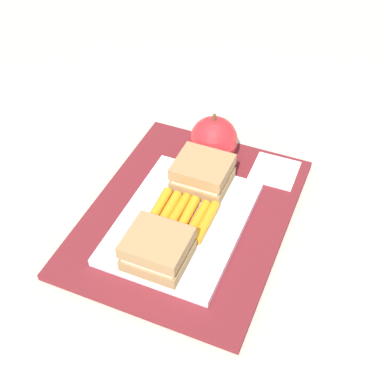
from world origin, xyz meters
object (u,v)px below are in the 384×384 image
at_px(sandwich_half_left, 157,249).
at_px(sandwich_half_right, 203,173).
at_px(apple, 214,140).
at_px(paper_napkin, 274,171).
at_px(carrot_sticks_bundle, 181,216).
at_px(food_tray, 182,222).

xyz_separation_m(sandwich_half_left, sandwich_half_right, (0.16, 0.00, 0.00)).
distance_m(sandwich_half_left, apple, 0.23).
bearing_deg(sandwich_half_right, sandwich_half_left, 180.00).
bearing_deg(paper_napkin, apple, 93.93).
bearing_deg(carrot_sticks_bundle, paper_napkin, -29.47).
relative_size(food_tray, sandwich_half_right, 2.88).
relative_size(food_tray, paper_napkin, 3.29).
bearing_deg(sandwich_half_right, paper_napkin, -47.77).
xyz_separation_m(food_tray, paper_napkin, (0.16, -0.09, -0.00)).
bearing_deg(food_tray, carrot_sticks_bundle, 144.09).
height_order(sandwich_half_left, sandwich_half_right, same).
xyz_separation_m(food_tray, carrot_sticks_bundle, (-0.00, 0.00, 0.01)).
bearing_deg(apple, carrot_sticks_bundle, -175.91).
relative_size(sandwich_half_left, sandwich_half_right, 1.00).
bearing_deg(sandwich_half_left, apple, 2.80).
bearing_deg(food_tray, sandwich_half_right, 0.00).
height_order(food_tray, sandwich_half_right, sandwich_half_right).
relative_size(sandwich_half_left, carrot_sticks_bundle, 0.92).
relative_size(food_tray, apple, 2.64).
xyz_separation_m(sandwich_half_right, carrot_sticks_bundle, (-0.08, 0.00, -0.02)).
distance_m(apple, paper_napkin, 0.11).
bearing_deg(sandwich_half_left, food_tray, 0.00).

